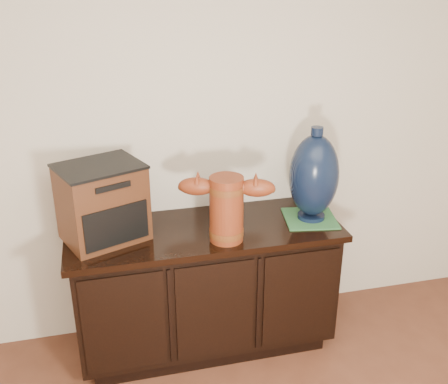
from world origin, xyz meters
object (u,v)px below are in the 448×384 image
object	(u,v)px
tv_radio	(102,203)
spray_can	(226,201)
sideboard	(205,286)
lamp_base	(314,176)
terracotta_vessel	(226,205)

from	to	relation	value
tv_radio	spray_can	world-z (taller)	tv_radio
sideboard	lamp_base	bearing A→B (deg)	-3.05
sideboard	tv_radio	size ratio (longest dim) A/B	3.00
terracotta_vessel	lamp_base	size ratio (longest dim) A/B	0.93
tv_radio	lamp_base	distance (m)	1.12
terracotta_vessel	spray_can	world-z (taller)	terracotta_vessel
terracotta_vessel	lamp_base	world-z (taller)	lamp_base
sideboard	tv_radio	distance (m)	0.77
terracotta_vessel	tv_radio	world-z (taller)	tv_radio
tv_radio	spray_can	xyz separation A→B (m)	(0.66, 0.10, -0.11)
lamp_base	spray_can	bearing A→B (deg)	161.38
lamp_base	spray_can	world-z (taller)	lamp_base
tv_radio	lamp_base	world-z (taller)	lamp_base
sideboard	tv_radio	xyz separation A→B (m)	(-0.52, 0.01, 0.57)
sideboard	terracotta_vessel	distance (m)	0.59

